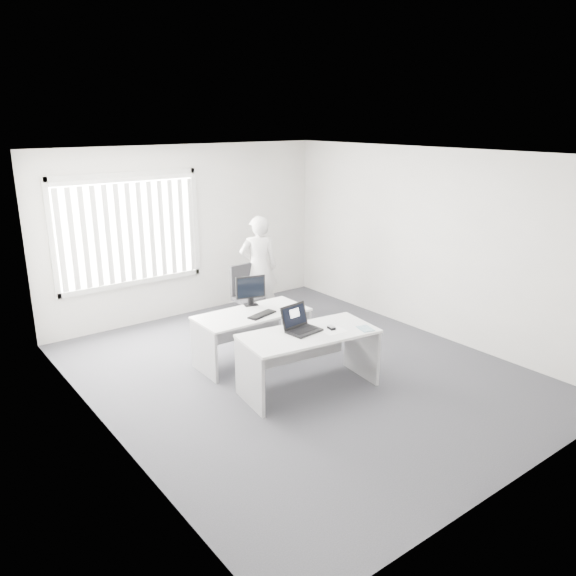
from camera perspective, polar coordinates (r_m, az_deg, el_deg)
ground at (r=7.45m, az=1.13°, el=-8.54°), size 6.00×6.00×0.00m
wall_back at (r=9.44m, az=-10.25°, el=5.65°), size 5.00×0.02×2.80m
wall_front at (r=5.09m, az=22.77°, el=-5.24°), size 5.00×0.02×2.80m
wall_left at (r=5.81m, az=-18.51°, el=-2.07°), size 0.02×6.00×2.80m
wall_right at (r=8.70m, az=14.26°, el=4.45°), size 0.02×6.00×2.80m
ceiling at (r=6.73m, az=1.27°, el=13.49°), size 5.00×6.00×0.02m
window at (r=8.97m, az=-15.88°, el=5.68°), size 2.32×0.06×1.76m
blinds at (r=8.92m, az=-15.72°, el=5.43°), size 2.20×0.10×1.50m
desk_near at (r=6.80m, az=2.12°, el=-6.17°), size 1.72×0.98×0.75m
desk_far at (r=7.61m, az=-3.67°, el=-3.90°), size 1.53×0.74×0.69m
office_chair at (r=9.11m, az=-4.23°, el=-1.74°), size 0.55×0.55×0.94m
person at (r=9.19m, az=-3.00°, el=2.11°), size 0.74×0.63×1.71m
laptop at (r=6.68m, az=1.66°, el=-3.26°), size 0.43×0.39×0.31m
paper_sheet at (r=6.78m, az=4.73°, el=-4.37°), size 0.29×0.22×0.00m
mouse at (r=6.83m, az=4.43°, el=-4.01°), size 0.08×0.11×0.04m
booklet at (r=6.89m, az=7.87°, el=-4.11°), size 0.19×0.24×0.01m
keyboard at (r=7.44m, az=-2.65°, el=-2.72°), size 0.46×0.25×0.02m
monitor at (r=7.79m, az=-3.82°, el=-0.28°), size 0.44×0.23×0.42m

